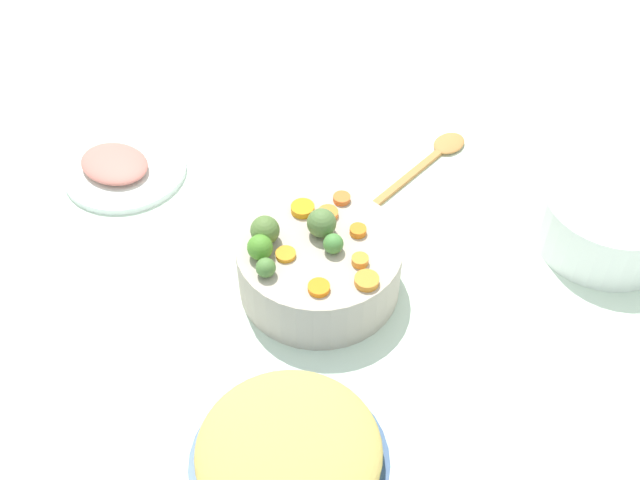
{
  "coord_description": "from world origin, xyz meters",
  "views": [
    {
      "loc": [
        0.65,
        0.47,
        0.95
      ],
      "look_at": [
        0.04,
        0.0,
        0.12
      ],
      "focal_mm": 43.73,
      "sensor_mm": 36.0,
      "label": 1
    }
  ],
  "objects_px": {
    "serving_bowl_carrots": "(320,266)",
    "wooden_spoon": "(432,157)",
    "casserole_dish": "(609,220)",
    "ham_plate": "(125,170)"
  },
  "relations": [
    {
      "from": "serving_bowl_carrots",
      "to": "wooden_spoon",
      "type": "relative_size",
      "value": 0.86
    },
    {
      "from": "casserole_dish",
      "to": "ham_plate",
      "type": "xyz_separation_m",
      "value": [
        0.36,
        -0.74,
        -0.04
      ]
    },
    {
      "from": "casserole_dish",
      "to": "serving_bowl_carrots",
      "type": "bearing_deg",
      "value": -40.5
    },
    {
      "from": "serving_bowl_carrots",
      "to": "ham_plate",
      "type": "distance_m",
      "value": 0.44
    },
    {
      "from": "casserole_dish",
      "to": "wooden_spoon",
      "type": "bearing_deg",
      "value": -90.52
    },
    {
      "from": "wooden_spoon",
      "to": "ham_plate",
      "type": "distance_m",
      "value": 0.55
    },
    {
      "from": "serving_bowl_carrots",
      "to": "casserole_dish",
      "type": "distance_m",
      "value": 0.47
    },
    {
      "from": "serving_bowl_carrots",
      "to": "casserole_dish",
      "type": "relative_size",
      "value": 1.11
    },
    {
      "from": "serving_bowl_carrots",
      "to": "wooden_spoon",
      "type": "height_order",
      "value": "serving_bowl_carrots"
    },
    {
      "from": "wooden_spoon",
      "to": "casserole_dish",
      "type": "distance_m",
      "value": 0.33
    }
  ]
}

